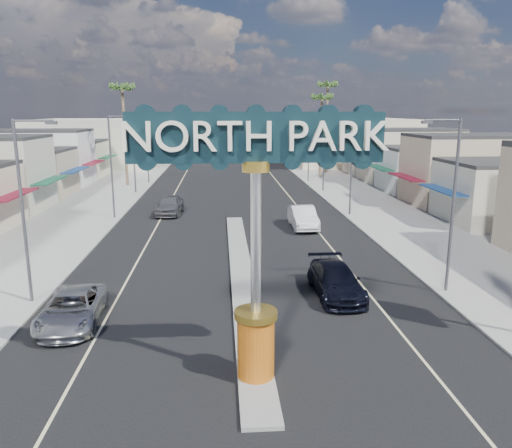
{
  "coord_description": "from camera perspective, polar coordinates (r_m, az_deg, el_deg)",
  "views": [
    {
      "loc": [
        -1.14,
        -14.05,
        9.32
      ],
      "look_at": [
        0.53,
        9.32,
        4.01
      ],
      "focal_mm": 35.0,
      "sensor_mm": 36.0,
      "label": 1
    }
  ],
  "objects": [
    {
      "name": "ground",
      "position": [
        45.04,
        -2.54,
        0.81
      ],
      "size": [
        160.0,
        160.0,
        0.0
      ],
      "primitive_type": "plane",
      "color": "gray",
      "rests_on": "ground"
    },
    {
      "name": "road",
      "position": [
        45.04,
        -2.54,
        0.82
      ],
      "size": [
        20.0,
        120.0,
        0.01
      ],
      "primitive_type": "cube",
      "color": "black",
      "rests_on": "ground"
    },
    {
      "name": "median_island",
      "position": [
        29.55,
        -1.67,
        -5.46
      ],
      "size": [
        1.3,
        30.0,
        0.16
      ],
      "primitive_type": "cube",
      "color": "gray",
      "rests_on": "ground"
    },
    {
      "name": "sidewalk_left",
      "position": [
        46.81,
        -19.93,
        0.58
      ],
      "size": [
        8.0,
        120.0,
        0.12
      ],
      "primitive_type": "cube",
      "color": "gray",
      "rests_on": "ground"
    },
    {
      "name": "sidewalk_right",
      "position": [
        47.49,
        14.6,
        1.11
      ],
      "size": [
        8.0,
        120.0,
        0.12
      ],
      "primitive_type": "cube",
      "color": "gray",
      "rests_on": "ground"
    },
    {
      "name": "storefront_row_left",
      "position": [
        61.78,
        -25.9,
        5.62
      ],
      "size": [
        12.0,
        42.0,
        6.0
      ],
      "primitive_type": "cube",
      "color": "beige",
      "rests_on": "ground"
    },
    {
      "name": "storefront_row_right",
      "position": [
        62.66,
        19.72,
        6.24
      ],
      "size": [
        12.0,
        42.0,
        6.0
      ],
      "primitive_type": "cube",
      "color": "#B7B29E",
      "rests_on": "ground"
    },
    {
      "name": "backdrop_far_left",
      "position": [
        91.61,
        -17.44,
        8.86
      ],
      "size": [
        20.0,
        20.0,
        8.0
      ],
      "primitive_type": "cube",
      "color": "#B7B29E",
      "rests_on": "ground"
    },
    {
      "name": "backdrop_far_right",
      "position": [
        92.16,
        10.61,
        9.25
      ],
      "size": [
        20.0,
        20.0,
        8.0
      ],
      "primitive_type": "cube",
      "color": "beige",
      "rests_on": "ground"
    },
    {
      "name": "gateway_sign",
      "position": [
        16.42,
        -0.01,
        0.84
      ],
      "size": [
        8.2,
        1.5,
        9.15
      ],
      "color": "#C05D0E",
      "rests_on": "median_island"
    },
    {
      "name": "traffic_signal_left",
      "position": [
        58.81,
        -12.03,
        7.57
      ],
      "size": [
        5.09,
        0.45,
        6.0
      ],
      "color": "#47474C",
      "rests_on": "ground"
    },
    {
      "name": "traffic_signal_right",
      "position": [
        59.17,
        6.05,
        7.81
      ],
      "size": [
        5.09,
        0.45,
        6.0
      ],
      "color": "#47474C",
      "rests_on": "ground"
    },
    {
      "name": "streetlight_l_near",
      "position": [
        26.13,
        -24.87,
        2.21
      ],
      "size": [
        2.03,
        0.22,
        9.0
      ],
      "color": "#47474C",
      "rests_on": "ground"
    },
    {
      "name": "streetlight_l_mid",
      "position": [
        45.22,
        -16.04,
        6.88
      ],
      "size": [
        2.03,
        0.22,
        9.0
      ],
      "color": "#47474C",
      "rests_on": "ground"
    },
    {
      "name": "streetlight_l_far",
      "position": [
        66.83,
        -12.21,
        8.84
      ],
      "size": [
        2.03,
        0.22,
        9.0
      ],
      "color": "#47474C",
      "rests_on": "ground"
    },
    {
      "name": "streetlight_r_near",
      "position": [
        27.02,
        21.37,
        2.83
      ],
      "size": [
        2.03,
        0.22,
        9.0
      ],
      "color": "#47474C",
      "rests_on": "ground"
    },
    {
      "name": "streetlight_r_mid",
      "position": [
        45.74,
        10.68,
        7.21
      ],
      "size": [
        2.03,
        0.22,
        9.0
      ],
      "color": "#47474C",
      "rests_on": "ground"
    },
    {
      "name": "streetlight_r_far",
      "position": [
        67.19,
        5.93,
        9.07
      ],
      "size": [
        2.03,
        0.22,
        9.0
      ],
      "color": "#47474C",
      "rests_on": "ground"
    },
    {
      "name": "palm_left_far",
      "position": [
        65.17,
        -15.03,
        14.26
      ],
      "size": [
        2.6,
        2.6,
        13.1
      ],
      "color": "brown",
      "rests_on": "ground"
    },
    {
      "name": "palm_right_mid",
      "position": [
        71.47,
        7.55,
        13.69
      ],
      "size": [
        2.6,
        2.6,
        12.1
      ],
      "color": "brown",
      "rests_on": "ground"
    },
    {
      "name": "palm_right_far",
      "position": [
        77.8,
        8.18,
        14.9
      ],
      "size": [
        2.6,
        2.6,
        14.1
      ],
      "color": "brown",
      "rests_on": "ground"
    },
    {
      "name": "suv_left",
      "position": [
        23.97,
        -20.26,
        -9.04
      ],
      "size": [
        2.72,
        5.45,
        1.48
      ],
      "primitive_type": "imported",
      "rotation": [
        0.0,
        0.0,
        0.05
      ],
      "color": "#9E9FA3",
      "rests_on": "ground"
    },
    {
      "name": "suv_right",
      "position": [
        26.15,
        9.11,
        -6.42
      ],
      "size": [
        2.35,
        5.53,
        1.59
      ],
      "primitive_type": "imported",
      "rotation": [
        0.0,
        0.0,
        0.02
      ],
      "color": "black",
      "rests_on": "ground"
    },
    {
      "name": "car_parked_left",
      "position": [
        46.61,
        -9.83,
        2.16
      ],
      "size": [
        2.52,
        5.38,
        1.78
      ],
      "primitive_type": "imported",
      "rotation": [
        0.0,
        0.0,
        -0.08
      ],
      "color": "#5B5A5E",
      "rests_on": "ground"
    },
    {
      "name": "car_parked_right",
      "position": [
        40.8,
        5.38,
        0.78
      ],
      "size": [
        1.93,
        5.4,
        1.77
      ],
      "primitive_type": "imported",
      "rotation": [
        0.0,
        0.0,
        0.01
      ],
      "color": "silver",
      "rests_on": "ground"
    }
  ]
}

